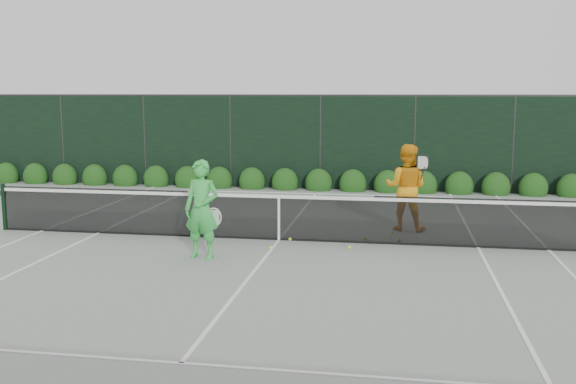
# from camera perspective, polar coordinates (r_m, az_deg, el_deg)

# --- Properties ---
(ground) EXTENTS (80.00, 80.00, 0.00)m
(ground) POSITION_cam_1_polar(r_m,az_deg,el_deg) (13.74, -0.81, -4.30)
(ground) COLOR gray
(ground) RESTS_ON ground
(tennis_net) EXTENTS (12.90, 0.10, 1.07)m
(tennis_net) POSITION_cam_1_polar(r_m,az_deg,el_deg) (13.63, -0.91, -2.12)
(tennis_net) COLOR black
(tennis_net) RESTS_ON ground
(player_woman) EXTENTS (0.75, 0.56, 1.88)m
(player_woman) POSITION_cam_1_polar(r_m,az_deg,el_deg) (12.21, -7.67, -1.54)
(player_woman) COLOR green
(player_woman) RESTS_ON ground
(player_man) EXTENTS (1.09, 0.93, 1.97)m
(player_man) POSITION_cam_1_polar(r_m,az_deg,el_deg) (14.83, 10.45, 0.42)
(player_man) COLOR orange
(player_man) RESTS_ON ground
(court_lines) EXTENTS (11.03, 23.83, 0.01)m
(court_lines) POSITION_cam_1_polar(r_m,az_deg,el_deg) (13.74, -0.81, -4.27)
(court_lines) COLOR white
(court_lines) RESTS_ON ground
(windscreen_fence) EXTENTS (32.00, 21.07, 3.06)m
(windscreen_fence) POSITION_cam_1_polar(r_m,az_deg,el_deg) (10.85, -3.38, 0.29)
(windscreen_fence) COLOR black
(windscreen_fence) RESTS_ON ground
(hedge_row) EXTENTS (31.66, 0.65, 0.94)m
(hedge_row) POSITION_cam_1_polar(r_m,az_deg,el_deg) (20.66, 2.74, 0.80)
(hedge_row) COLOR #16390F
(hedge_row) RESTS_ON ground
(tennis_balls) EXTENTS (4.58, 1.90, 0.07)m
(tennis_balls) POSITION_cam_1_polar(r_m,az_deg,el_deg) (13.72, 3.13, -4.19)
(tennis_balls) COLOR #D6F035
(tennis_balls) RESTS_ON ground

